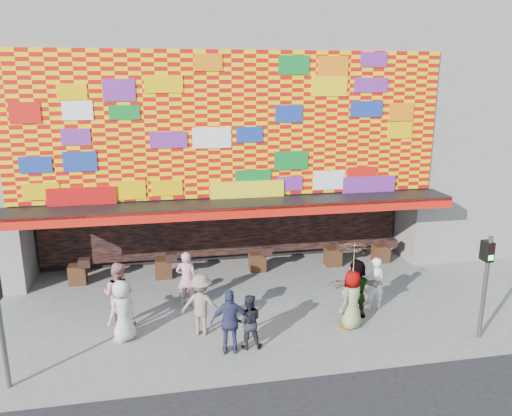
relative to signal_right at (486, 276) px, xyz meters
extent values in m
plane|color=slate|center=(-6.20, 1.50, -1.86)|extent=(90.00, 90.00, 0.00)
cube|color=gray|center=(-6.20, 9.50, 4.64)|extent=(15.00, 8.00, 7.00)
cube|color=black|center=(-6.20, 10.50, -0.36)|extent=(15.00, 6.00, 3.00)
cube|color=gray|center=(-13.50, 6.50, -0.36)|extent=(0.40, 2.00, 3.00)
cube|color=gray|center=(1.10, 6.50, -0.36)|extent=(0.40, 2.00, 3.00)
cube|color=black|center=(-6.20, 4.90, 1.14)|extent=(15.20, 1.60, 0.12)
cube|color=red|center=(-6.20, 4.12, 0.99)|extent=(15.20, 0.04, 0.35)
cube|color=#FFD600|center=(-6.20, 5.46, 3.69)|extent=(14.80, 0.08, 4.90)
cube|color=black|center=(-6.20, 7.35, -0.31)|extent=(14.00, 0.25, 2.50)
cube|color=gray|center=(6.80, 9.50, 4.14)|extent=(11.00, 8.00, 12.00)
cylinder|color=#59595B|center=(-12.40, 0.00, -0.36)|extent=(0.12, 0.12, 3.00)
cylinder|color=#59595B|center=(0.00, 0.00, -0.36)|extent=(0.12, 0.12, 3.00)
cube|color=black|center=(0.00, 0.00, 0.69)|extent=(0.22, 0.18, 0.55)
cube|color=black|center=(0.00, -0.09, 0.82)|extent=(0.14, 0.02, 0.14)
cube|color=#19E533|center=(0.00, -0.09, 0.56)|extent=(0.14, 0.02, 0.14)
imported|color=silver|center=(-9.84, 1.75, -0.98)|extent=(1.02, 0.99, 1.77)
imported|color=pink|center=(-7.98, 3.60, -0.95)|extent=(0.75, 0.58, 1.83)
imported|color=#222228|center=(-6.50, 0.72, -1.10)|extent=(0.81, 0.67, 1.53)
imported|color=gray|center=(-7.68, 1.71, -0.96)|extent=(1.30, 0.97, 1.79)
imported|color=#303354|center=(-7.01, 0.53, -0.96)|extent=(1.08, 0.53, 1.79)
imported|color=gray|center=(-2.96, 1.89, -0.94)|extent=(1.77, 0.79, 1.84)
imported|color=gray|center=(-3.35, 1.25, -0.98)|extent=(1.03, 0.94, 1.76)
imported|color=white|center=(-2.19, 2.27, -1.00)|extent=(0.64, 0.43, 1.72)
imported|color=tan|center=(-10.01, 2.71, -0.89)|extent=(1.15, 1.03, 1.95)
imported|color=#D2C384|center=(-3.35, 1.25, 0.29)|extent=(1.23, 1.24, 0.89)
cylinder|color=#4C3326|center=(-3.35, 1.25, -0.61)|extent=(0.02, 0.02, 1.00)
camera|label=1|loc=(-8.61, -11.30, 5.26)|focal=35.00mm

